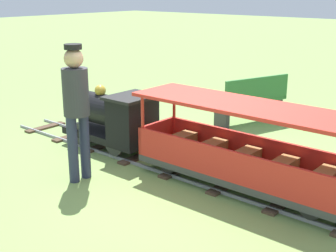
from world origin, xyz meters
The scene contains 6 objects.
ground_plane centered at (0.00, 0.00, 0.00)m, with size 60.00×60.00×0.00m, color #75934C.
track centered at (0.00, 0.05, 0.02)m, with size 0.70×6.40×0.04m.
locomotive centered at (0.00, 1.27, 0.48)m, with size 0.66×1.44×0.98m.
passenger_car centered at (0.00, -0.85, 0.42)m, with size 0.76×2.70×0.97m.
conductor_person centered at (-0.99, 0.80, 0.96)m, with size 0.30×0.30×1.62m.
park_bench centered at (2.39, 0.44, 0.42)m, with size 1.36×0.80×0.82m.
Camera 1 is at (-4.22, -3.32, 2.22)m, focal length 49.18 mm.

